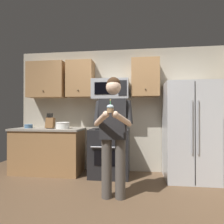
{
  "coord_description": "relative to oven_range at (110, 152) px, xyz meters",
  "views": [
    {
      "loc": [
        0.37,
        -2.38,
        1.23
      ],
      "look_at": [
        0.02,
        0.37,
        1.25
      ],
      "focal_mm": 30.59,
      "sensor_mm": 36.0,
      "label": 1
    }
  ],
  "objects": [
    {
      "name": "ground_plane",
      "position": [
        0.15,
        -1.36,
        -0.46
      ],
      "size": [
        6.0,
        6.0,
        0.0
      ],
      "primitive_type": "plane",
      "color": "brown"
    },
    {
      "name": "wall_back",
      "position": [
        0.15,
        0.39,
        0.84
      ],
      "size": [
        4.4,
        0.1,
        2.6
      ],
      "primitive_type": "cube",
      "color": "#B7AD99",
      "rests_on": "ground"
    },
    {
      "name": "oven_range",
      "position": [
        0.0,
        0.0,
        0.0
      ],
      "size": [
        0.76,
        0.7,
        0.93
      ],
      "color": "black",
      "rests_on": "ground"
    },
    {
      "name": "microwave",
      "position": [
        0.0,
        0.12,
        1.26
      ],
      "size": [
        0.74,
        0.41,
        0.4
      ],
      "color": "#9EA0A5"
    },
    {
      "name": "refrigerator",
      "position": [
        1.5,
        -0.04,
        0.44
      ],
      "size": [
        0.9,
        0.75,
        1.8
      ],
      "color": "#B7BABF",
      "rests_on": "ground"
    },
    {
      "name": "cabinet_row_upper",
      "position": [
        -0.57,
        0.17,
        1.49
      ],
      "size": [
        2.78,
        0.36,
        0.76
      ],
      "color": "#9E7247"
    },
    {
      "name": "counter_left",
      "position": [
        -1.3,
        0.02,
        0.0
      ],
      "size": [
        1.44,
        0.66,
        0.92
      ],
      "color": "#9E7247",
      "rests_on": "ground"
    },
    {
      "name": "knife_block",
      "position": [
        -1.23,
        -0.03,
        0.57
      ],
      "size": [
        0.16,
        0.15,
        0.32
      ],
      "color": "brown",
      "rests_on": "counter_left"
    },
    {
      "name": "bowl_large_white",
      "position": [
        -0.96,
        -0.02,
        0.53
      ],
      "size": [
        0.28,
        0.28,
        0.13
      ],
      "color": "white",
      "rests_on": "counter_left"
    },
    {
      "name": "bowl_small_colored",
      "position": [
        -1.73,
        0.01,
        0.5
      ],
      "size": [
        0.17,
        0.17,
        0.08
      ],
      "color": "#4C7299",
      "rests_on": "counter_left"
    },
    {
      "name": "person",
      "position": [
        0.19,
        -1.0,
        0.53
      ],
      "size": [
        0.6,
        0.48,
        1.76
      ],
      "color": "#4C4742",
      "rests_on": "ground"
    },
    {
      "name": "cupcake",
      "position": [
        0.19,
        -1.33,
        0.83
      ],
      "size": [
        0.09,
        0.09,
        0.17
      ],
      "color": "#A87F56"
    }
  ]
}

